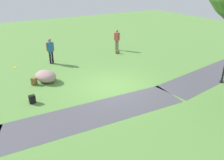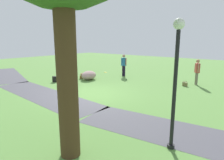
# 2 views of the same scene
# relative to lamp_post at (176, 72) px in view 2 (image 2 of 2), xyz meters

# --- Properties ---
(ground_plane) EXTENTS (48.00, 48.00, 0.00)m
(ground_plane) POSITION_rel_lamp_post_xyz_m (5.48, -2.67, -2.12)
(ground_plane) COLOR #5E8F42
(footpath_segment_near) EXTENTS (8.18, 2.90, 0.01)m
(footpath_segment_near) POSITION_rel_lamp_post_xyz_m (-0.55, -1.02, -2.12)
(footpath_segment_near) COLOR #4F4D55
(footpath_segment_near) RESTS_ON ground
(footpath_segment_mid) EXTENTS (8.12, 2.57, 0.01)m
(footpath_segment_mid) POSITION_rel_lamp_post_xyz_m (7.41, -0.85, -2.12)
(footpath_segment_mid) COLOR #4F4D55
(footpath_segment_mid) RESTS_ON ground
(footpath_segment_far) EXTENTS (8.21, 4.47, 0.01)m
(footpath_segment_far) POSITION_rel_lamp_post_xyz_m (15.18, -2.45, -2.12)
(footpath_segment_far) COLOR #4F4D55
(footpath_segment_far) RESTS_ON ground
(lamp_post) EXTENTS (0.28, 0.28, 3.43)m
(lamp_post) POSITION_rel_lamp_post_xyz_m (0.00, 0.00, 0.00)
(lamp_post) COLOR black
(lamp_post) RESTS_ON ground
(lawn_boulder) EXTENTS (1.39, 1.62, 0.64)m
(lawn_boulder) POSITION_rel_lamp_post_xyz_m (8.36, -5.27, -1.80)
(lawn_boulder) COLOR #A78581
(lawn_boulder) RESTS_ON ground
(woman_with_handbag) EXTENTS (0.39, 0.46, 1.66)m
(woman_with_handbag) POSITION_rel_lamp_post_xyz_m (1.64, -8.37, -1.16)
(woman_with_handbag) COLOR #6F6754
(woman_with_handbag) RESTS_ON ground
(man_near_boulder) EXTENTS (0.52, 0.26, 1.74)m
(man_near_boulder) POSITION_rel_lamp_post_xyz_m (7.15, -8.02, -1.11)
(man_near_boulder) COLOR black
(man_near_boulder) RESTS_ON ground
(handbag_on_grass) EXTENTS (0.36, 0.36, 0.31)m
(handbag_on_grass) POSITION_rel_lamp_post_xyz_m (2.09, -7.56, -1.98)
(handbag_on_grass) COLOR brown
(handbag_on_grass) RESTS_ON ground
(backpack_by_boulder) EXTENTS (0.35, 0.35, 0.40)m
(backpack_by_boulder) POSITION_rel_lamp_post_xyz_m (9.05, -5.20, -1.93)
(backpack_by_boulder) COLOR olive
(backpack_by_boulder) RESTS_ON ground
(spare_backpack_on_lawn) EXTENTS (0.29, 0.27, 0.40)m
(spare_backpack_on_lawn) POSITION_rel_lamp_post_xyz_m (9.63, -3.21, -1.93)
(spare_backpack_on_lawn) COLOR black
(spare_backpack_on_lawn) RESTS_ON ground
(frisbee_on_grass) EXTENTS (0.26, 0.26, 0.02)m
(frisbee_on_grass) POSITION_rel_lamp_post_xyz_m (9.49, -8.51, -2.11)
(frisbee_on_grass) COLOR gold
(frisbee_on_grass) RESTS_ON ground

